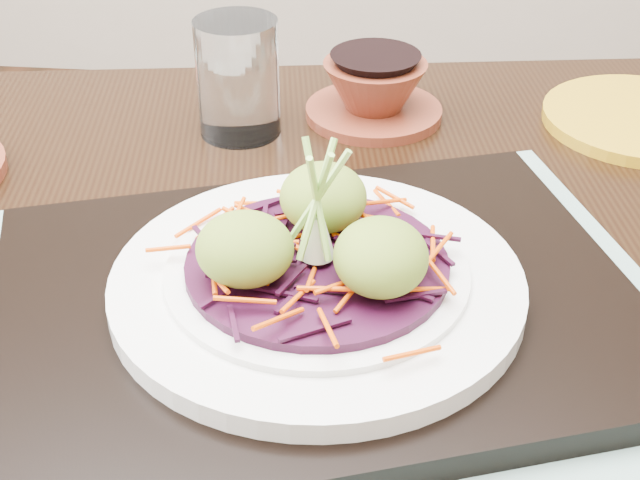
# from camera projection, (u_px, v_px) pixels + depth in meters

# --- Properties ---
(dining_table) EXTENTS (1.31, 0.97, 0.75)m
(dining_table) POSITION_uv_depth(u_px,v_px,m) (271.00, 361.00, 0.75)
(dining_table) COLOR black
(dining_table) RESTS_ON ground
(placemat) EXTENTS (0.61, 0.54, 0.00)m
(placemat) POSITION_uv_depth(u_px,v_px,m) (317.00, 317.00, 0.64)
(placemat) COLOR gray
(placemat) RESTS_ON dining_table
(serving_tray) EXTENTS (0.53, 0.46, 0.02)m
(serving_tray) POSITION_uv_depth(u_px,v_px,m) (317.00, 304.00, 0.63)
(serving_tray) COLOR black
(serving_tray) RESTS_ON placemat
(white_plate) EXTENTS (0.29, 0.29, 0.02)m
(white_plate) POSITION_uv_depth(u_px,v_px,m) (317.00, 281.00, 0.62)
(white_plate) COLOR silver
(white_plate) RESTS_ON serving_tray
(cabbage_bed) EXTENTS (0.18, 0.18, 0.01)m
(cabbage_bed) POSITION_uv_depth(u_px,v_px,m) (317.00, 264.00, 0.61)
(cabbage_bed) COLOR #30091F
(cabbage_bed) RESTS_ON white_plate
(carrot_julienne) EXTENTS (0.22, 0.22, 0.01)m
(carrot_julienne) POSITION_uv_depth(u_px,v_px,m) (317.00, 254.00, 0.60)
(carrot_julienne) COLOR #D74403
(carrot_julienne) RESTS_ON cabbage_bed
(guacamole_scoops) EXTENTS (0.16, 0.14, 0.05)m
(guacamole_scoops) POSITION_uv_depth(u_px,v_px,m) (317.00, 234.00, 0.59)
(guacamole_scoops) COLOR olive
(guacamole_scoops) RESTS_ON cabbage_bed
(scallion_garnish) EXTENTS (0.07, 0.07, 0.10)m
(scallion_garnish) POSITION_uv_depth(u_px,v_px,m) (317.00, 205.00, 0.58)
(scallion_garnish) COLOR #8DC44E
(scallion_garnish) RESTS_ON cabbage_bed
(water_glass) EXTENTS (0.11, 0.11, 0.11)m
(water_glass) POSITION_uv_depth(u_px,v_px,m) (238.00, 78.00, 0.85)
(water_glass) COLOR white
(water_glass) RESTS_ON dining_table
(terracotta_bowl_set) EXTENTS (0.19, 0.19, 0.06)m
(terracotta_bowl_set) POSITION_uv_depth(u_px,v_px,m) (374.00, 93.00, 0.90)
(terracotta_bowl_set) COLOR maroon
(terracotta_bowl_set) RESTS_ON dining_table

